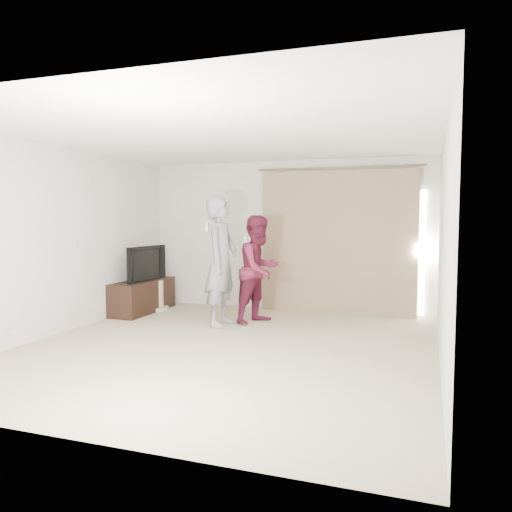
# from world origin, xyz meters

# --- Properties ---
(floor) EXTENTS (5.50, 5.50, 0.00)m
(floor) POSITION_xyz_m (0.00, 0.00, 0.00)
(floor) COLOR tan
(floor) RESTS_ON ground
(wall_back) EXTENTS (5.00, 0.04, 2.60)m
(wall_back) POSITION_xyz_m (0.00, 2.75, 1.30)
(wall_back) COLOR silver
(wall_back) RESTS_ON ground
(wall_left) EXTENTS (0.04, 5.50, 2.60)m
(wall_left) POSITION_xyz_m (-2.50, -0.00, 1.30)
(wall_left) COLOR silver
(wall_left) RESTS_ON ground
(ceiling) EXTENTS (5.00, 5.50, 0.01)m
(ceiling) POSITION_xyz_m (0.00, 0.00, 2.60)
(ceiling) COLOR white
(ceiling) RESTS_ON wall_back
(curtain) EXTENTS (2.80, 0.11, 2.46)m
(curtain) POSITION_xyz_m (0.91, 2.68, 1.20)
(curtain) COLOR #9D7E60
(curtain) RESTS_ON ground
(tv_console) EXTENTS (0.49, 1.41, 0.54)m
(tv_console) POSITION_xyz_m (-2.27, 1.72, 0.27)
(tv_console) COLOR black
(tv_console) RESTS_ON ground
(tv) EXTENTS (0.20, 1.04, 0.59)m
(tv) POSITION_xyz_m (-2.27, 1.72, 0.84)
(tv) COLOR black
(tv) RESTS_ON tv_console
(scratching_post) EXTENTS (0.40, 0.40, 0.53)m
(scratching_post) POSITION_xyz_m (-2.10, 1.92, 0.21)
(scratching_post) COLOR tan
(scratching_post) RESTS_ON ground
(person_man) EXTENTS (0.48, 0.71, 1.93)m
(person_man) POSITION_xyz_m (-0.57, 1.18, 0.96)
(person_man) COLOR slate
(person_man) RESTS_ON ground
(person_woman) EXTENTS (0.89, 0.98, 1.65)m
(person_woman) POSITION_xyz_m (-0.10, 1.57, 0.83)
(person_woman) COLOR #56162A
(person_woman) RESTS_ON ground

